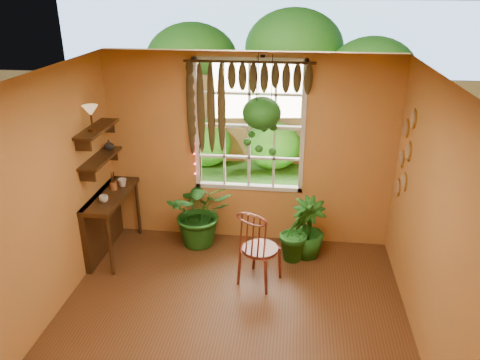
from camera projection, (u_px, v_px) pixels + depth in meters
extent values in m
plane|color=#563718|center=(226.00, 341.00, 4.96)|extent=(4.50, 4.50, 0.00)
plane|color=white|center=(222.00, 88.00, 3.90)|extent=(4.50, 4.50, 0.00)
plane|color=#BC8040|center=(249.00, 151.00, 6.49)|extent=(4.00, 0.00, 4.00)
plane|color=#BC8040|center=(26.00, 218.00, 4.66)|extent=(0.00, 4.50, 4.50)
plane|color=#BC8040|center=(443.00, 243.00, 4.20)|extent=(0.00, 4.50, 4.50)
cube|color=silver|center=(249.00, 126.00, 6.38)|extent=(1.52, 0.10, 1.86)
cube|color=white|center=(249.00, 126.00, 6.41)|extent=(1.38, 0.01, 1.78)
cylinder|color=#3D2710|center=(249.00, 62.00, 5.93)|extent=(1.70, 0.04, 0.04)
cube|color=#3D2710|center=(111.00, 195.00, 6.28)|extent=(0.40, 1.20, 0.06)
cube|color=#3D2710|center=(103.00, 222.00, 6.47)|extent=(0.08, 1.18, 0.90)
cylinder|color=#3D2710|center=(110.00, 246.00, 5.94)|extent=(0.05, 0.05, 0.86)
cylinder|color=#3D2710|center=(138.00, 207.00, 6.94)|extent=(0.05, 0.05, 0.86)
cube|color=#3D2710|center=(101.00, 158.00, 6.09)|extent=(0.25, 0.90, 0.04)
cube|color=#3D2710|center=(97.00, 129.00, 5.93)|extent=(0.25, 0.90, 0.04)
cube|color=#1D5117|center=(270.00, 137.00, 11.59)|extent=(14.00, 10.00, 0.04)
cube|color=olive|center=(265.00, 120.00, 9.59)|extent=(12.00, 0.10, 1.80)
plane|color=#8BB3EA|center=(275.00, 61.00, 12.62)|extent=(12.00, 0.00, 12.00)
cylinder|color=maroon|center=(260.00, 249.00, 5.78)|extent=(0.60, 0.60, 0.04)
torus|color=maroon|center=(253.00, 219.00, 5.43)|extent=(0.40, 0.21, 0.42)
imported|color=#144D16|center=(200.00, 212.00, 6.64)|extent=(1.05, 0.96, 1.01)
imported|color=#144D16|center=(297.00, 232.00, 6.28)|extent=(0.57, 0.52, 0.85)
imported|color=#144D16|center=(308.00, 228.00, 6.37)|extent=(0.56, 0.56, 0.85)
ellipsoid|color=black|center=(262.00, 119.00, 6.04)|extent=(0.30, 0.30, 0.18)
ellipsoid|color=#144D16|center=(262.00, 113.00, 6.01)|extent=(0.50, 0.50, 0.43)
imported|color=silver|center=(104.00, 199.00, 6.01)|extent=(0.13, 0.13, 0.09)
imported|color=beige|center=(122.00, 183.00, 6.48)|extent=(0.13, 0.13, 0.11)
cylinder|color=brown|center=(113.00, 186.00, 6.37)|extent=(0.09, 0.09, 0.11)
imported|color=#B2AD99|center=(109.00, 145.00, 6.32)|extent=(0.15, 0.15, 0.14)
cylinder|color=#563418|center=(93.00, 130.00, 5.77)|extent=(0.11, 0.11, 0.03)
cylinder|color=#563418|center=(92.00, 122.00, 5.73)|extent=(0.03, 0.03, 0.19)
cone|color=slate|center=(90.00, 111.00, 5.68)|extent=(0.19, 0.19, 0.13)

